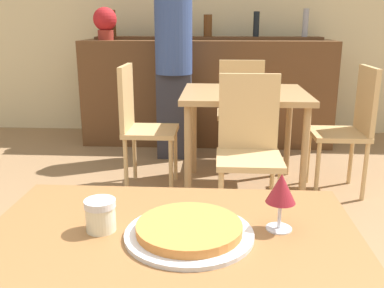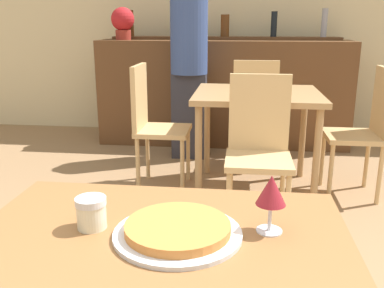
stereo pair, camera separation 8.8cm
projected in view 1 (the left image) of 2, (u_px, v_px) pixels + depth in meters
name	position (u px, v px, depth m)	size (l,w,h in m)	color
wall_back	(209.00, 10.00, 4.82)	(8.00, 0.05, 2.80)	beige
dining_table_near	(170.00, 270.00, 1.13)	(1.01, 0.72, 0.73)	brown
dining_table_far	(244.00, 104.00, 3.19)	(0.92, 0.83, 0.77)	#A87F51
bar_counter	(207.00, 92.00, 4.57)	(2.60, 0.56, 1.09)	brown
bar_back_shelf	(206.00, 34.00, 4.54)	(2.39, 0.24, 0.31)	brown
chair_far_side_front	(249.00, 141.00, 2.67)	(0.40, 0.40, 0.96)	tan
chair_far_side_back	(240.00, 106.00, 3.78)	(0.40, 0.40, 0.96)	tan
chair_far_side_left	(140.00, 119.00, 3.27)	(0.40, 0.40, 0.96)	tan
chair_far_side_right	(351.00, 122.00, 3.18)	(0.40, 0.40, 0.96)	tan
pizza_tray	(189.00, 230.00, 1.12)	(0.34, 0.34, 0.04)	silver
cheese_shaker	(101.00, 215.00, 1.14)	(0.08, 0.08, 0.09)	beige
person_standing	(174.00, 62.00, 3.93)	(0.34, 0.34, 1.69)	#2D2D38
wine_glass	(281.00, 190.00, 1.13)	(0.08, 0.08, 0.16)	silver
potted_plant	(105.00, 22.00, 4.38)	(0.24, 0.24, 0.33)	maroon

